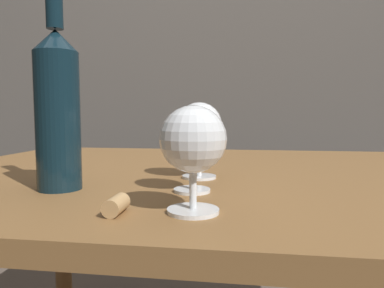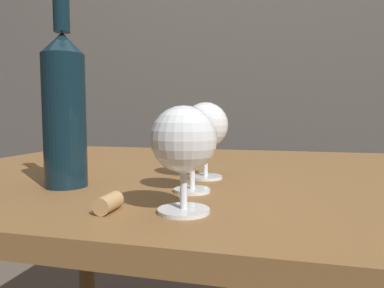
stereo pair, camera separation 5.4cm
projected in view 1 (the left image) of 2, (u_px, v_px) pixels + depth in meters
back_wall at (235, 18)px, 1.73m from camera, size 5.00×0.08×2.60m
dining_table at (222, 208)px, 0.76m from camera, size 1.30×0.89×0.70m
wine_glass_port at (193, 142)px, 0.42m from camera, size 0.08×0.08×0.13m
wine_glass_merlot at (192, 136)px, 0.53m from camera, size 0.07×0.07×0.13m
wine_glass_rose at (199, 126)px, 0.65m from camera, size 0.09×0.09×0.14m
wine_bottle at (57, 106)px, 0.55m from camera, size 0.07×0.07×0.33m
cork at (116, 205)px, 0.42m from camera, size 0.02×0.04×0.02m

